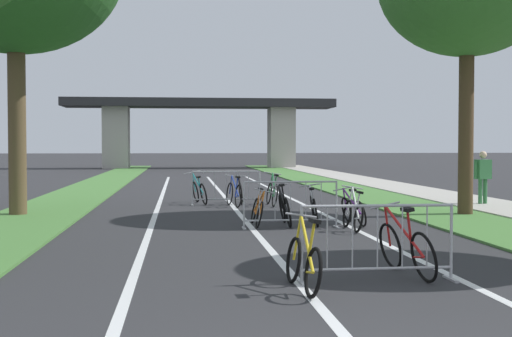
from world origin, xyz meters
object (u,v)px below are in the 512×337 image
object	(u,v)px
bicycle_green_1	(272,193)
pedestrian_waiting	(483,173)
crowd_barrier_second	(291,205)
crowd_barrier_third	(226,188)
bicycle_purple_4	(353,210)
bicycle_teal_6	(199,192)
bicycle_black_10	(241,192)
crowd_barrier_nearest	(377,244)
bicycle_black_0	(285,209)
bicycle_yellow_5	(303,262)
bicycle_orange_9	(257,210)
bicycle_red_2	(406,248)
bicycle_white_3	(353,214)
bicycle_blue_8	(234,193)
bicycle_silver_7	(314,209)

from	to	relation	value
bicycle_green_1	pedestrian_waiting	world-z (taller)	pedestrian_waiting
crowd_barrier_second	crowd_barrier_third	xyz separation A→B (m)	(-1.03, 6.06, 0.00)
bicycle_purple_4	bicycle_teal_6	distance (m)	6.98
bicycle_green_1	bicycle_black_10	distance (m)	1.22
bicycle_teal_6	bicycle_black_10	bearing A→B (deg)	-16.21
bicycle_purple_4	pedestrian_waiting	bearing A→B (deg)	34.88
crowd_barrier_nearest	bicycle_black_0	distance (m)	6.58
crowd_barrier_nearest	bicycle_yellow_5	distance (m)	1.18
crowd_barrier_nearest	bicycle_teal_6	distance (m)	12.81
crowd_barrier_third	bicycle_black_10	distance (m)	0.67
bicycle_orange_9	pedestrian_waiting	distance (m)	8.49
pedestrian_waiting	bicycle_green_1	bearing A→B (deg)	157.30
crowd_barrier_third	bicycle_purple_4	distance (m)	6.15
bicycle_red_2	bicycle_orange_9	bearing A→B (deg)	95.19
bicycle_black_0	pedestrian_waiting	bearing A→B (deg)	33.90
bicycle_purple_4	bicycle_black_10	distance (m)	6.36
crowd_barrier_third	bicycle_white_3	world-z (taller)	crowd_barrier_third
bicycle_blue_8	bicycle_white_3	bearing A→B (deg)	-81.33
bicycle_blue_8	bicycle_black_10	xyz separation A→B (m)	(0.28, 0.91, -0.02)
bicycle_red_2	bicycle_yellow_5	world-z (taller)	bicycle_red_2
bicycle_teal_6	bicycle_black_10	distance (m)	1.30
bicycle_black_0	pedestrian_waiting	size ratio (longest dim) A/B	1.01
crowd_barrier_second	bicycle_green_1	size ratio (longest dim) A/B	1.27
bicycle_red_2	bicycle_blue_8	bearing A→B (deg)	90.21
crowd_barrier_second	bicycle_black_0	world-z (taller)	crowd_barrier_second
bicycle_black_10	pedestrian_waiting	world-z (taller)	pedestrian_waiting
bicycle_purple_4	crowd_barrier_third	bearing A→B (deg)	109.31
crowd_barrier_third	bicycle_silver_7	bearing A→B (deg)	-73.26
bicycle_red_2	bicycle_yellow_5	distance (m)	1.78
bicycle_red_2	bicycle_purple_4	distance (m)	6.23
bicycle_green_1	bicycle_black_10	world-z (taller)	bicycle_green_1
crowd_barrier_second	crowd_barrier_third	bearing A→B (deg)	99.61
bicycle_orange_9	bicycle_white_3	bearing A→B (deg)	153.02
bicycle_white_3	bicycle_silver_7	distance (m)	1.22
bicycle_blue_8	pedestrian_waiting	xyz separation A→B (m)	(7.44, -0.80, 0.62)
bicycle_black_0	bicycle_silver_7	bearing A→B (deg)	3.35
crowd_barrier_third	bicycle_silver_7	xyz separation A→B (m)	(1.66, -5.52, -0.15)
bicycle_green_1	bicycle_orange_9	bearing A→B (deg)	-103.82
bicycle_black_0	bicycle_teal_6	world-z (taller)	bicycle_teal_6
bicycle_white_3	bicycle_green_1	bearing A→B (deg)	98.56
crowd_barrier_nearest	bicycle_yellow_5	xyz separation A→B (m)	(-1.09, -0.42, -0.16)
bicycle_green_1	pedestrian_waiting	bearing A→B (deg)	-10.44
bicycle_teal_6	bicycle_silver_7	size ratio (longest dim) A/B	1.08
crowd_barrier_second	bicycle_purple_4	bearing A→B (deg)	17.21
bicycle_white_3	bicycle_purple_4	bearing A→B (deg)	75.47
bicycle_green_1	bicycle_white_3	distance (m)	6.22
crowd_barrier_second	bicycle_green_1	distance (m)	5.67
crowd_barrier_second	bicycle_purple_4	size ratio (longest dim) A/B	1.35
bicycle_teal_6	bicycle_yellow_5	bearing A→B (deg)	-97.80
crowd_barrier_second	bicycle_teal_6	size ratio (longest dim) A/B	1.22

